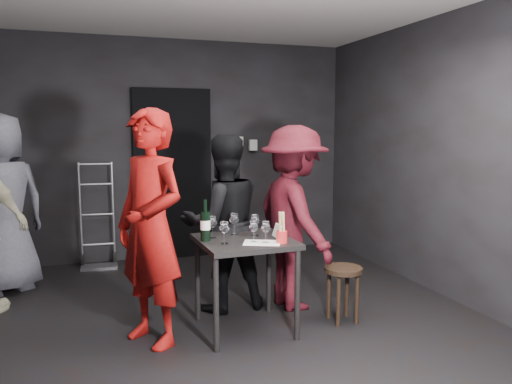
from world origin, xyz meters
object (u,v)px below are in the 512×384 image
object	(u,v)px
hand_truck	(98,248)
man_maroon	(294,208)
bystander_grey	(0,187)
tasting_table	(245,251)
stool	(343,279)
woman_black	(223,219)
wine_bottle	(205,225)
server_red	(150,206)
breadstick_cup	(282,228)

from	to	relation	value
hand_truck	man_maroon	world-z (taller)	man_maroon
hand_truck	bystander_grey	distance (m)	1.39
hand_truck	man_maroon	xyz separation A→B (m)	(1.66, -1.95, 0.69)
tasting_table	stool	bearing A→B (deg)	-6.81
woman_black	wine_bottle	bearing A→B (deg)	56.50
server_red	stool	bearing A→B (deg)	53.51
bystander_grey	wine_bottle	bearing A→B (deg)	104.15
wine_bottle	woman_black	bearing A→B (deg)	60.64
wine_bottle	tasting_table	bearing A→B (deg)	-7.57
hand_truck	woman_black	xyz separation A→B (m)	(1.05, -1.80, 0.60)
woman_black	man_maroon	xyz separation A→B (m)	(0.62, -0.15, 0.08)
stool	breadstick_cup	size ratio (longest dim) A/B	1.80
woman_black	breadstick_cup	xyz separation A→B (m)	(0.27, -0.74, 0.04)
woman_black	breadstick_cup	world-z (taller)	woman_black
man_maroon	wine_bottle	world-z (taller)	man_maroon
stool	breadstick_cup	world-z (taller)	breadstick_cup
server_red	bystander_grey	world-z (taller)	same
stool	wine_bottle	bearing A→B (deg)	172.99
tasting_table	hand_truck	bearing A→B (deg)	115.11
hand_truck	server_red	distance (m)	2.48
woman_black	hand_truck	bearing A→B (deg)	-63.97
bystander_grey	breadstick_cup	distance (m)	2.89
tasting_table	bystander_grey	world-z (taller)	bystander_grey
stool	woman_black	world-z (taller)	woman_black
stool	server_red	world-z (taller)	server_red
stool	wine_bottle	size ratio (longest dim) A/B	1.44
tasting_table	man_maroon	world-z (taller)	man_maroon
server_red	breadstick_cup	bearing A→B (deg)	44.16
hand_truck	wine_bottle	world-z (taller)	hand_truck
tasting_table	wine_bottle	bearing A→B (deg)	172.43
server_red	man_maroon	bearing A→B (deg)	72.89
hand_truck	stool	bearing A→B (deg)	-48.03
hand_truck	server_red	xyz separation A→B (m)	(0.35, -2.31, 0.83)
bystander_grey	wine_bottle	world-z (taller)	bystander_grey
woman_black	stool	bearing A→B (deg)	140.53
stool	bystander_grey	xyz separation A→B (m)	(-2.81, 1.74, 0.68)
tasting_table	wine_bottle	world-z (taller)	wine_bottle
hand_truck	woman_black	size ratio (longest dim) A/B	0.74
hand_truck	bystander_grey	world-z (taller)	bystander_grey
woman_black	man_maroon	bearing A→B (deg)	162.23
man_maroon	wine_bottle	distance (m)	0.94
woman_black	man_maroon	size ratio (longest dim) A/B	0.91
server_red	hand_truck	bearing A→B (deg)	155.96
breadstick_cup	wine_bottle	bearing A→B (deg)	154.12
stool	wine_bottle	distance (m)	1.26
hand_truck	server_red	bearing A→B (deg)	-77.83
bystander_grey	breadstick_cup	world-z (taller)	bystander_grey
hand_truck	bystander_grey	bearing A→B (deg)	-139.30
hand_truck	breadstick_cup	size ratio (longest dim) A/B	4.70
server_red	bystander_grey	distance (m)	2.05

